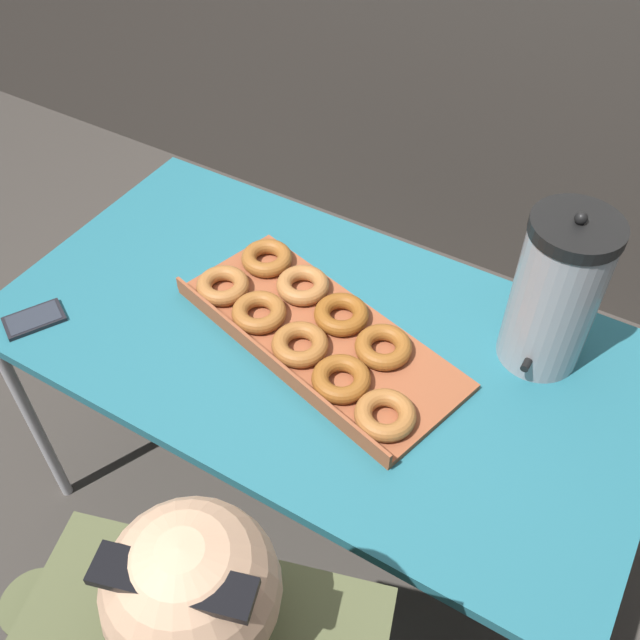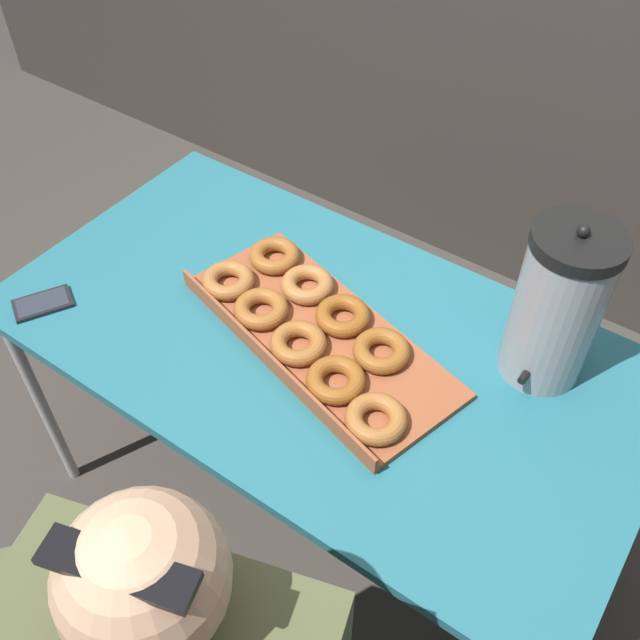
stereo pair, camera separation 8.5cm
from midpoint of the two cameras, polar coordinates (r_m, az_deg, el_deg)
ground_plane at (r=2.26m, az=1.10°, el=-14.68°), size 12.00×12.00×0.00m
folding_table at (r=1.66m, az=1.45°, el=-2.54°), size 1.50×0.81×0.77m
donut_box at (r=1.61m, az=0.89°, el=-0.76°), size 0.74×0.47×0.05m
coffee_urn at (r=1.53m, az=19.99°, el=0.99°), size 0.18×0.21×0.39m
cell_phone at (r=1.81m, az=-20.06°, el=1.22°), size 0.13×0.16×0.01m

